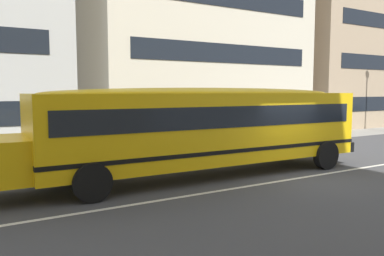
% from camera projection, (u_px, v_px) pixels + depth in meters
% --- Properties ---
extents(ground_plane, '(400.00, 400.00, 0.00)m').
position_uv_depth(ground_plane, '(301.00, 178.00, 13.06)').
color(ground_plane, '#424244').
extents(sidewalk_far, '(120.00, 3.00, 0.01)m').
position_uv_depth(sidewalk_far, '(182.00, 148.00, 20.00)').
color(sidewalk_far, gray).
rests_on(sidewalk_far, ground_plane).
extents(lane_centreline, '(110.00, 0.16, 0.01)m').
position_uv_depth(lane_centreline, '(301.00, 178.00, 13.06)').
color(lane_centreline, silver).
rests_on(lane_centreline, ground_plane).
extents(school_bus, '(13.59, 3.38, 3.03)m').
position_uv_depth(school_bus, '(201.00, 124.00, 13.20)').
color(school_bus, yellow).
rests_on(school_bus, ground_plane).
extents(apartment_block_far_right, '(15.58, 13.01, 16.50)m').
position_uv_depth(apartment_block_far_right, '(330.00, 34.00, 36.57)').
color(apartment_block_far_right, tan).
rests_on(apartment_block_far_right, ground_plane).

